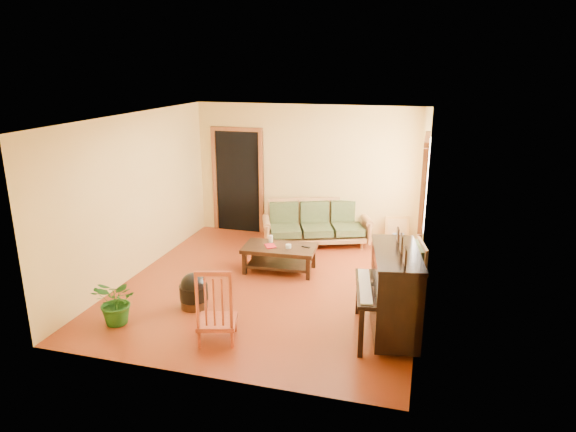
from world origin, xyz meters
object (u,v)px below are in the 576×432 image
(ceramic_crock, at_px, (398,241))
(potted_plant, at_px, (117,301))
(coffee_table, at_px, (280,259))
(footstool, at_px, (194,295))
(piano, at_px, (394,294))
(armchair, at_px, (398,268))
(sofa, at_px, (316,224))
(red_chair, at_px, (216,303))

(ceramic_crock, xyz_separation_m, potted_plant, (-3.37, -4.00, 0.19))
(coffee_table, bearing_deg, footstool, -116.47)
(piano, relative_size, ceramic_crock, 4.70)
(potted_plant, bearing_deg, coffee_table, 56.29)
(armchair, relative_size, piano, 0.65)
(coffee_table, relative_size, ceramic_crock, 4.35)
(piano, distance_m, footstool, 2.80)
(armchair, bearing_deg, sofa, 120.27)
(sofa, bearing_deg, potted_plant, -137.43)
(footstool, bearing_deg, red_chair, -47.57)
(ceramic_crock, distance_m, potted_plant, 5.23)
(footstool, distance_m, red_chair, 1.05)
(armchair, height_order, potted_plant, armchair)
(coffee_table, xyz_separation_m, potted_plant, (-1.55, -2.32, 0.11))
(piano, distance_m, potted_plant, 3.60)
(sofa, relative_size, potted_plant, 3.03)
(armchair, distance_m, footstool, 3.01)
(sofa, distance_m, red_chair, 3.76)
(red_chair, relative_size, ceramic_crock, 3.67)
(coffee_table, bearing_deg, red_chair, -92.88)
(armchair, bearing_deg, coffee_table, 156.91)
(footstool, xyz_separation_m, potted_plant, (-0.75, -0.72, 0.13))
(sofa, relative_size, footstool, 4.91)
(piano, bearing_deg, potted_plant, -178.82)
(coffee_table, xyz_separation_m, piano, (1.98, -1.64, 0.35))
(sofa, distance_m, potted_plant, 4.16)
(coffee_table, distance_m, armchair, 1.98)
(coffee_table, bearing_deg, piano, -39.54)
(piano, bearing_deg, red_chair, -171.25)
(sofa, distance_m, coffee_table, 1.45)
(sofa, bearing_deg, coffee_table, -123.41)
(piano, distance_m, red_chair, 2.22)
(coffee_table, xyz_separation_m, red_chair, (-0.12, -2.34, 0.29))
(coffee_table, xyz_separation_m, ceramic_crock, (1.82, 1.68, -0.08))
(piano, relative_size, potted_plant, 1.98)
(potted_plant, bearing_deg, piano, 10.90)
(piano, height_order, potted_plant, piano)
(sofa, xyz_separation_m, piano, (1.67, -3.04, 0.15))
(piano, relative_size, footstool, 3.21)
(armchair, height_order, piano, piano)
(footstool, height_order, ceramic_crock, footstool)
(footstool, bearing_deg, sofa, 69.74)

